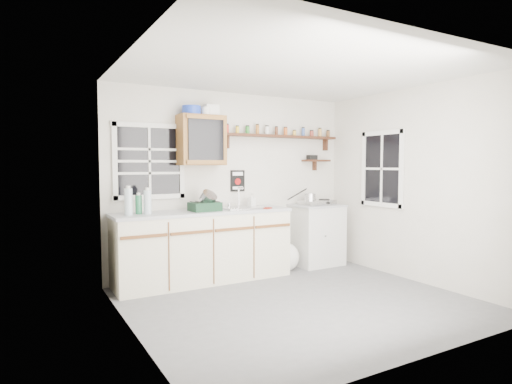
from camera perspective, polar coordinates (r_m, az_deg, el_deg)
room at (r=4.64m, az=5.94°, el=0.47°), size 3.64×3.24×2.54m
main_cabinet at (r=5.59m, az=-6.93°, el=-7.14°), size 2.31×0.63×0.92m
right_cabinet at (r=6.53m, az=8.08°, el=-5.64°), size 0.73×0.57×0.91m
sink at (r=5.76m, az=-2.05°, el=-2.08°), size 0.52×0.44×0.29m
upper_cabinet at (r=5.65m, az=-7.27°, el=6.86°), size 0.60×0.32×0.65m
upper_cabinet_clutter at (r=5.68m, az=-7.51°, el=10.74°), size 0.48×0.24×0.14m
spice_shelf at (r=6.31m, az=3.35°, el=7.51°), size 1.91×0.18×0.35m
secondary_shelf at (r=6.67m, az=7.85°, el=4.22°), size 0.45×0.16×0.24m
warning_sign at (r=6.03m, az=-2.47°, el=1.50°), size 0.22×0.02×0.30m
window_back at (r=5.56m, az=-14.03°, el=4.00°), size 0.93×0.03×0.98m
window_right at (r=6.23m, az=16.46°, el=2.99°), size 0.03×0.78×1.08m
water_bottles at (r=5.22m, az=-15.49°, el=-1.31°), size 0.31×0.15×0.34m
dish_rack at (r=5.47m, az=-6.71°, el=-1.59°), size 0.38×0.29×0.28m
soap_bottle at (r=5.94m, az=-0.61°, el=-1.10°), size 0.10×0.11×0.19m
rag at (r=5.72m, az=1.41°, el=-2.15°), size 0.15×0.15×0.02m
hotplate at (r=6.45m, az=8.16°, el=-1.37°), size 0.57×0.35×0.08m
saucepan at (r=6.36m, az=7.14°, el=-0.65°), size 0.42×0.19×0.18m
trash_bag at (r=6.17m, az=4.04°, el=-8.60°), size 0.40×0.36×0.46m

